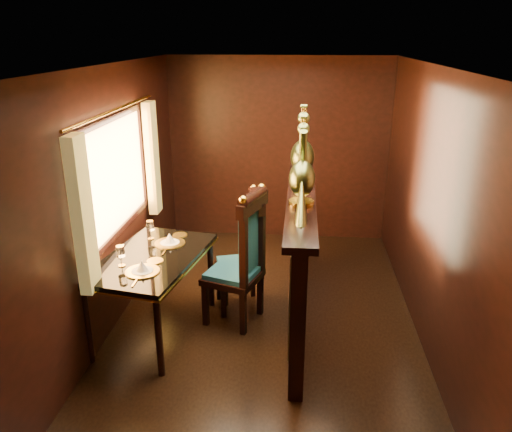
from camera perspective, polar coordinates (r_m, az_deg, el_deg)
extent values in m
plane|color=black|center=(5.06, 0.92, -12.89)|extent=(5.00, 5.00, 0.00)
cube|color=black|center=(6.91, 2.55, 7.49)|extent=(3.00, 0.04, 2.50)
cube|color=black|center=(2.32, -3.86, -20.53)|extent=(3.00, 0.04, 2.50)
cube|color=black|center=(4.84, -16.98, 1.07)|extent=(0.04, 5.00, 2.50)
cube|color=black|center=(4.65, 19.77, -0.03)|extent=(0.04, 5.00, 2.50)
cube|color=beige|center=(4.25, 1.12, 16.63)|extent=(3.00, 5.00, 0.04)
cube|color=#FFC672|center=(5.05, -15.94, 4.32)|extent=(0.01, 1.70, 1.05)
cube|color=#FFAE45|center=(4.18, -19.22, -0.02)|extent=(0.10, 0.22, 1.30)
cube|color=#FFAE45|center=(5.92, -11.77, 6.44)|extent=(0.10, 0.22, 1.30)
cylinder|color=gold|center=(4.90, -15.82, 11.59)|extent=(0.03, 2.20, 0.03)
cube|color=black|center=(5.00, 4.95, -4.89)|extent=(0.12, 2.60, 1.30)
cube|color=#333317|center=(4.98, 4.22, -4.35)|extent=(0.02, 2.20, 0.95)
cube|color=black|center=(4.75, 5.20, 2.55)|extent=(0.26, 2.70, 0.06)
cube|color=black|center=(4.78, -11.82, -4.71)|extent=(1.04, 1.47, 0.04)
cube|color=gold|center=(4.79, -11.80, -5.03)|extent=(1.06, 1.49, 0.02)
cylinder|color=black|center=(4.68, -18.76, -11.74)|extent=(0.06, 0.06, 0.75)
cylinder|color=black|center=(4.36, -11.03, -13.48)|extent=(0.06, 0.06, 0.75)
cylinder|color=black|center=(5.59, -11.83, -5.60)|extent=(0.06, 0.06, 0.75)
cylinder|color=black|center=(5.32, -5.18, -6.57)|extent=(0.06, 0.06, 0.75)
cylinder|color=gold|center=(4.48, -12.85, -6.18)|extent=(0.30, 0.30, 0.01)
cone|color=silver|center=(4.45, -12.91, -5.56)|extent=(0.11, 0.11, 0.10)
cylinder|color=gold|center=(5.00, -9.82, -3.06)|extent=(0.30, 0.30, 0.01)
cone|color=silver|center=(4.98, -9.86, -2.49)|extent=(0.11, 0.11, 0.10)
cylinder|color=silver|center=(4.88, -15.35, -3.80)|extent=(0.03, 0.03, 0.06)
cylinder|color=silver|center=(4.93, -15.00, -3.53)|extent=(0.03, 0.03, 0.06)
cube|color=black|center=(5.01, -2.65, -6.98)|extent=(0.63, 0.63, 0.07)
cube|color=navy|center=(4.98, -2.66, -6.42)|extent=(0.57, 0.57, 0.05)
cube|color=navy|center=(4.75, -0.37, -2.96)|extent=(0.16, 0.38, 0.64)
cube|color=black|center=(5.06, -5.79, -10.07)|extent=(0.05, 0.05, 0.45)
cube|color=black|center=(4.89, -1.48, -11.11)|extent=(0.05, 0.05, 0.45)
cube|color=black|center=(5.37, -3.61, -8.07)|extent=(0.05, 0.05, 0.45)
cube|color=black|center=(5.22, 0.48, -8.96)|extent=(0.05, 0.05, 0.45)
sphere|color=gold|center=(4.40, -1.49, 1.88)|extent=(0.08, 0.08, 0.08)
sphere|color=gold|center=(4.76, 0.64, 3.31)|extent=(0.08, 0.08, 0.08)
cube|color=black|center=(5.26, -2.03, -6.08)|extent=(0.57, 0.57, 0.06)
cube|color=navy|center=(5.24, -2.04, -5.59)|extent=(0.51, 0.51, 0.05)
cube|color=navy|center=(5.13, 0.11, -2.06)|extent=(0.13, 0.35, 0.59)
cube|color=black|center=(5.18, -3.76, -9.47)|extent=(0.05, 0.05, 0.41)
cube|color=black|center=(5.23, 0.40, -9.10)|extent=(0.05, 0.05, 0.41)
cube|color=black|center=(5.51, -4.27, -7.56)|extent=(0.05, 0.05, 0.41)
cube|color=black|center=(5.56, -0.37, -7.23)|extent=(0.05, 0.05, 0.41)
sphere|color=gold|center=(4.81, 0.54, 2.00)|extent=(0.07, 0.07, 0.07)
sphere|color=gold|center=(5.16, -0.29, 3.28)|extent=(0.07, 0.07, 0.07)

